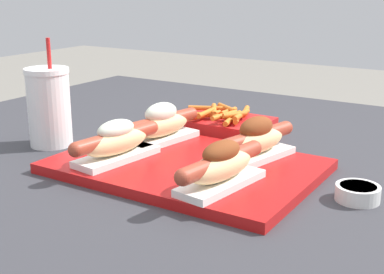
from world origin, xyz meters
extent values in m
cube|color=#B71414|center=(0.05, -0.11, 0.76)|extent=(0.45, 0.31, 0.02)
cube|color=white|center=(-0.05, -0.17, 0.77)|extent=(0.08, 0.17, 0.01)
ellipsoid|color=#E5C184|center=(-0.05, -0.17, 0.80)|extent=(0.07, 0.15, 0.04)
cylinder|color=#9E3D28|center=(-0.05, -0.17, 0.81)|extent=(0.05, 0.18, 0.03)
sphere|color=#9E3D28|center=(-0.07, -0.26, 0.81)|extent=(0.03, 0.03, 0.03)
sphere|color=#9E3D28|center=(-0.04, -0.08, 0.81)|extent=(0.03, 0.03, 0.03)
ellipsoid|color=silver|center=(-0.05, -0.17, 0.82)|extent=(0.05, 0.08, 0.03)
cube|color=white|center=(0.17, -0.18, 0.77)|extent=(0.08, 0.17, 0.01)
ellipsoid|color=#E5C184|center=(0.17, -0.18, 0.80)|extent=(0.07, 0.15, 0.04)
cylinder|color=#9E3D28|center=(0.17, -0.18, 0.81)|extent=(0.05, 0.18, 0.03)
sphere|color=#9E3D28|center=(0.15, -0.27, 0.81)|extent=(0.03, 0.03, 0.03)
sphere|color=#9E3D28|center=(0.18, -0.10, 0.81)|extent=(0.03, 0.03, 0.03)
ellipsoid|color=brown|center=(0.17, -0.18, 0.82)|extent=(0.05, 0.08, 0.03)
cube|color=white|center=(-0.05, -0.04, 0.77)|extent=(0.08, 0.17, 0.01)
ellipsoid|color=#E5C184|center=(-0.05, -0.04, 0.80)|extent=(0.07, 0.15, 0.04)
cylinder|color=#9E3D28|center=(-0.05, -0.04, 0.81)|extent=(0.05, 0.18, 0.03)
sphere|color=#9E3D28|center=(-0.07, -0.13, 0.81)|extent=(0.03, 0.03, 0.03)
sphere|color=#9E3D28|center=(-0.04, 0.05, 0.81)|extent=(0.03, 0.03, 0.03)
ellipsoid|color=silver|center=(-0.05, -0.04, 0.83)|extent=(0.05, 0.08, 0.04)
cube|color=white|center=(0.15, -0.04, 0.77)|extent=(0.10, 0.17, 0.01)
ellipsoid|color=#E5C184|center=(0.15, -0.04, 0.80)|extent=(0.08, 0.15, 0.04)
cylinder|color=#9E3D28|center=(0.15, -0.04, 0.81)|extent=(0.07, 0.18, 0.03)
sphere|color=#9E3D28|center=(0.13, -0.12, 0.81)|extent=(0.03, 0.03, 0.03)
sphere|color=#9E3D28|center=(0.17, 0.05, 0.81)|extent=(0.03, 0.03, 0.03)
ellipsoid|color=brown|center=(0.15, -0.04, 0.82)|extent=(0.06, 0.09, 0.04)
cylinder|color=silver|center=(0.35, -0.08, 0.76)|extent=(0.07, 0.07, 0.02)
cylinder|color=red|center=(0.35, -0.08, 0.77)|extent=(0.06, 0.06, 0.01)
cylinder|color=white|center=(-0.27, -0.13, 0.82)|extent=(0.09, 0.09, 0.15)
cylinder|color=white|center=(-0.27, -0.13, 0.90)|extent=(0.09, 0.09, 0.01)
cylinder|color=red|center=(-0.25, -0.13, 0.94)|extent=(0.01, 0.01, 0.06)
cube|color=red|center=(-0.01, 0.14, 0.77)|extent=(0.20, 0.14, 0.03)
cylinder|color=orange|center=(-0.02, 0.18, 0.80)|extent=(0.06, 0.05, 0.01)
cylinder|color=orange|center=(-0.06, 0.16, 0.79)|extent=(0.08, 0.05, 0.01)
cylinder|color=orange|center=(-0.04, 0.11, 0.79)|extent=(0.04, 0.09, 0.01)
cylinder|color=orange|center=(-0.01, 0.17, 0.79)|extent=(0.02, 0.06, 0.01)
cylinder|color=orange|center=(0.01, 0.12, 0.79)|extent=(0.06, 0.02, 0.01)
cylinder|color=orange|center=(-0.04, 0.14, 0.80)|extent=(0.05, 0.08, 0.01)
cylinder|color=orange|center=(0.03, 0.13, 0.79)|extent=(0.04, 0.08, 0.01)
cylinder|color=orange|center=(-0.03, 0.10, 0.80)|extent=(0.01, 0.07, 0.01)
cylinder|color=orange|center=(-0.05, 0.11, 0.79)|extent=(0.07, 0.05, 0.01)
cylinder|color=orange|center=(0.01, 0.11, 0.80)|extent=(0.03, 0.08, 0.01)
cylinder|color=orange|center=(0.04, 0.13, 0.80)|extent=(0.02, 0.08, 0.01)
cylinder|color=orange|center=(0.02, 0.18, 0.79)|extent=(0.04, 0.08, 0.01)
cylinder|color=orange|center=(0.03, 0.11, 0.80)|extent=(0.04, 0.05, 0.01)
cylinder|color=orange|center=(0.03, 0.10, 0.79)|extent=(0.03, 0.08, 0.01)
camera|label=1|loc=(0.54, -0.86, 1.07)|focal=50.00mm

